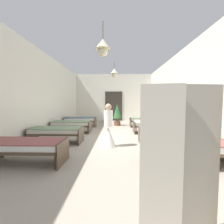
# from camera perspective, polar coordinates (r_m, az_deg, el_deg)

# --- Properties ---
(ground_plane) EXTENTS (6.76, 12.43, 0.10)m
(ground_plane) POSITION_cam_1_polar(r_m,az_deg,el_deg) (6.63, -0.27, -9.96)
(ground_plane) COLOR #9E9384
(room_shell) EXTENTS (6.56, 12.03, 3.82)m
(room_shell) POSITION_cam_1_polar(r_m,az_deg,el_deg) (7.79, 0.05, 6.61)
(room_shell) COLOR silver
(room_shell) RESTS_ON ground
(bed_left_row_0) EXTENTS (1.90, 0.84, 0.57)m
(bed_left_row_0) POSITION_cam_1_polar(r_m,az_deg,el_deg) (4.37, -29.93, -11.11)
(bed_left_row_0) COLOR #473828
(bed_left_row_0) RESTS_ON ground
(bed_right_row_0) EXTENTS (1.90, 0.84, 0.57)m
(bed_right_row_0) POSITION_cam_1_polar(r_m,az_deg,el_deg) (4.17, 28.04, -11.75)
(bed_right_row_0) COLOR #473828
(bed_right_row_0) RESTS_ON ground
(bed_left_row_1) EXTENTS (1.90, 0.84, 0.57)m
(bed_left_row_1) POSITION_cam_1_polar(r_m,az_deg,el_deg) (6.03, -20.39, -6.84)
(bed_left_row_1) COLOR #473828
(bed_left_row_1) RESTS_ON ground
(bed_right_row_1) EXTENTS (1.90, 0.84, 0.57)m
(bed_right_row_1) POSITION_cam_1_polar(r_m,az_deg,el_deg) (5.89, 19.73, -7.08)
(bed_right_row_1) COLOR #473828
(bed_right_row_1) RESTS_ON ground
(bed_left_row_2) EXTENTS (1.90, 0.84, 0.57)m
(bed_left_row_2) POSITION_cam_1_polar(r_m,az_deg,el_deg) (7.80, -15.15, -4.37)
(bed_left_row_2) COLOR #473828
(bed_left_row_2) RESTS_ON ground
(bed_right_row_2) EXTENTS (1.90, 0.84, 0.57)m
(bed_right_row_2) POSITION_cam_1_polar(r_m,az_deg,el_deg) (7.69, 15.32, -4.49)
(bed_right_row_2) COLOR #473828
(bed_right_row_2) RESTS_ON ground
(bed_left_row_3) EXTENTS (1.90, 0.84, 0.57)m
(bed_left_row_3) POSITION_cam_1_polar(r_m,az_deg,el_deg) (9.62, -11.89, -2.81)
(bed_left_row_3) COLOR #473828
(bed_left_row_3) RESTS_ON ground
(bed_right_row_3) EXTENTS (1.90, 0.84, 0.57)m
(bed_right_row_3) POSITION_cam_1_polar(r_m,az_deg,el_deg) (9.53, 12.62, -2.88)
(bed_right_row_3) COLOR #473828
(bed_right_row_3) RESTS_ON ground
(nurse_near_aisle) EXTENTS (0.52, 0.52, 1.49)m
(nurse_near_aisle) POSITION_cam_1_polar(r_m,az_deg,el_deg) (5.16, -1.38, -7.35)
(nurse_near_aisle) COLOR white
(nurse_near_aisle) RESTS_ON ground
(potted_plant) EXTENTS (0.52, 0.52, 1.41)m
(potted_plant) POSITION_cam_1_polar(r_m,az_deg,el_deg) (9.77, 1.99, -0.46)
(potted_plant) COLOR brown
(potted_plant) RESTS_ON ground
(privacy_screen) EXTENTS (1.25, 0.21, 1.70)m
(privacy_screen) POSITION_cam_1_polar(r_m,az_deg,el_deg) (1.85, 31.11, -18.03)
(privacy_screen) COLOR #BCB29E
(privacy_screen) RESTS_ON ground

